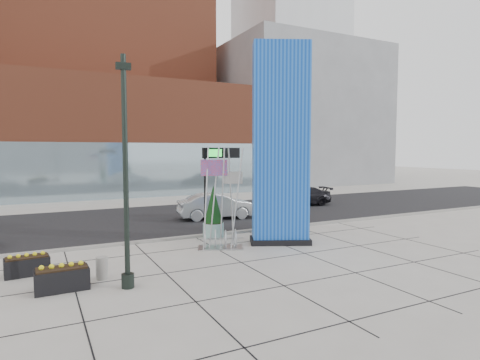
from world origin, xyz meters
name	(u,v)px	position (x,y,z in m)	size (l,w,h in m)	color
ground	(207,259)	(0.00, 0.00, 0.00)	(160.00, 160.00, 0.00)	#9E9991
street_asphalt	(146,220)	(0.00, 10.00, 0.01)	(80.00, 12.00, 0.02)	black
curb_edge	(176,238)	(0.00, 4.00, 0.06)	(80.00, 0.30, 0.12)	gray
tower_podium	(113,138)	(1.00, 27.00, 5.50)	(34.00, 10.00, 11.00)	brown
tower_glass_front	(123,171)	(1.00, 22.20, 2.50)	(34.00, 0.60, 5.00)	#8CA5B2
building_grey_parking	(293,116)	(26.00, 32.00, 9.00)	(20.00, 18.00, 18.00)	slate
building_pale_office	(290,22)	(36.00, 48.00, 27.50)	(16.00, 16.00, 55.00)	#B2B7BC
blue_pylon	(281,148)	(4.09, 1.05, 4.44)	(3.02, 2.27, 9.19)	#0C42BF
lamp_post	(126,194)	(-3.49, -1.91, 2.96)	(0.47, 0.40, 7.24)	black
public_art_sculpture	(221,222)	(1.23, 1.44, 1.17)	(2.19, 1.67, 4.47)	#B8BBBD
concrete_bollard	(102,268)	(-4.09, -0.65, 0.38)	(0.39, 0.39, 0.76)	gray
overhead_street_sign	(219,160)	(2.21, 3.80, 3.83)	(2.11, 0.42, 4.46)	black
round_planter_east	(270,208)	(5.10, 3.60, 1.24)	(1.05, 1.05, 2.62)	#8BBCB5
round_planter_mid	(278,209)	(5.20, 2.99, 1.30)	(1.10, 1.10, 2.74)	#8BBCB5
round_planter_west	(213,213)	(1.80, 3.60, 1.23)	(1.04, 1.04, 2.60)	#8BBCB5
box_planter_north	(27,265)	(-6.35, 1.00, 0.36)	(1.48, 0.83, 0.78)	black
box_planter_south	(62,278)	(-5.35, -1.20, 0.40)	(1.58, 0.82, 0.86)	black
car_silver_mid	(217,206)	(4.14, 8.50, 0.81)	(1.71, 4.90, 1.61)	#AEB2B6
car_dark_east	(301,197)	(12.42, 11.10, 0.71)	(1.98, 4.88, 1.42)	black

